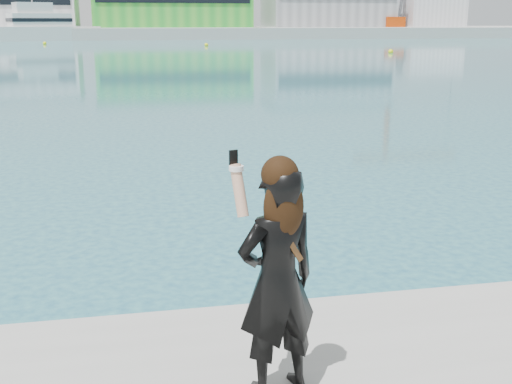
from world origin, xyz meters
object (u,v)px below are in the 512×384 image
at_px(buoy_near, 391,53).
at_px(woman, 277,275).
at_px(motor_yacht, 43,27).
at_px(buoy_far, 45,44).
at_px(buoy_extra, 206,46).

relative_size(buoy_near, woman, 0.31).
relative_size(motor_yacht, woman, 10.91).
bearing_deg(buoy_near, motor_yacht, 127.82).
relative_size(buoy_far, buoy_extra, 1.00).
distance_m(buoy_far, woman, 93.58).
bearing_deg(woman, buoy_near, -129.42).
xyz_separation_m(buoy_near, woman, (-25.91, -59.51, 1.62)).
bearing_deg(buoy_extra, woman, -96.72).
xyz_separation_m(motor_yacht, buoy_far, (2.15, -18.17, -2.26)).
height_order(buoy_near, buoy_extra, same).
height_order(buoy_near, woman, woman).
xyz_separation_m(buoy_near, buoy_extra, (-16.23, 22.68, 0.00)).
height_order(buoy_far, woman, woman).
height_order(buoy_extra, woman, woman).
relative_size(motor_yacht, buoy_extra, 35.48).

